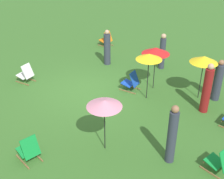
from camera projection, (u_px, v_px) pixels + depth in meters
ground_plane at (89, 91)px, 12.10m from camera, size 40.00×40.00×0.00m
deckchair_0 at (106, 39)px, 16.47m from camera, size 0.49×0.77×0.83m
deckchair_1 at (220, 162)px, 7.98m from camera, size 0.61×0.84×0.83m
deckchair_3 at (131, 82)px, 12.02m from camera, size 0.57×0.82×0.83m
deckchair_6 at (26, 74)px, 12.65m from camera, size 0.59×0.83×0.83m
deckchair_8 at (29, 150)px, 8.40m from camera, size 0.59×0.82×0.83m
umbrella_0 at (104, 104)px, 8.25m from camera, size 1.02×1.02×1.70m
umbrella_1 at (149, 57)px, 10.78m from camera, size 0.98×0.98×1.86m
umbrella_2 at (156, 51)px, 11.54m from camera, size 1.11×1.11×1.79m
umbrella_3 at (204, 59)px, 10.87m from camera, size 1.05×1.05×1.76m
person_0 at (172, 135)px, 8.12m from camera, size 0.32×0.32×1.87m
person_1 at (162, 52)px, 13.65m from camera, size 0.39×0.39×1.69m
person_2 at (107, 48)px, 14.09m from camera, size 0.33×0.33×1.71m
person_3 at (207, 89)px, 10.39m from camera, size 0.35×0.35×1.89m
person_4 at (218, 81)px, 11.19m from camera, size 0.46×0.46×1.65m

